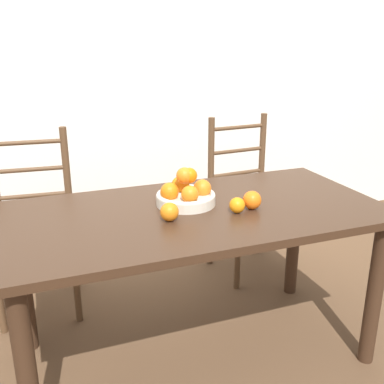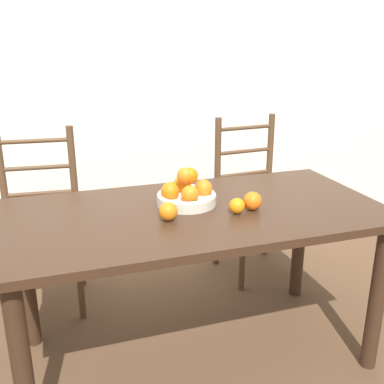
# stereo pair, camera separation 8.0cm
# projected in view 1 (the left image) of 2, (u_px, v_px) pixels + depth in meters

# --- Properties ---
(ground_plane) EXTENTS (12.00, 12.00, 0.00)m
(ground_plane) POSITION_uv_depth(u_px,v_px,m) (195.00, 353.00, 2.17)
(ground_plane) COLOR brown
(wall_back) EXTENTS (8.00, 0.06, 2.60)m
(wall_back) POSITION_uv_depth(u_px,v_px,m) (119.00, 61.00, 3.03)
(wall_back) COLOR silver
(wall_back) RESTS_ON ground_plane
(dining_table) EXTENTS (1.63, 0.81, 0.74)m
(dining_table) POSITION_uv_depth(u_px,v_px,m) (195.00, 231.00, 1.96)
(dining_table) COLOR #382316
(dining_table) RESTS_ON ground_plane
(fruit_bowl) EXTENTS (0.26, 0.26, 0.17)m
(fruit_bowl) POSITION_uv_depth(u_px,v_px,m) (186.00, 193.00, 1.98)
(fruit_bowl) COLOR beige
(fruit_bowl) RESTS_ON dining_table
(orange_loose_0) EXTENTS (0.07, 0.07, 0.07)m
(orange_loose_0) POSITION_uv_depth(u_px,v_px,m) (237.00, 205.00, 1.88)
(orange_loose_0) COLOR orange
(orange_loose_0) RESTS_ON dining_table
(orange_loose_1) EXTENTS (0.08, 0.08, 0.08)m
(orange_loose_1) POSITION_uv_depth(u_px,v_px,m) (169.00, 212.00, 1.80)
(orange_loose_1) COLOR orange
(orange_loose_1) RESTS_ON dining_table
(orange_loose_2) EXTENTS (0.08, 0.08, 0.08)m
(orange_loose_2) POSITION_uv_depth(u_px,v_px,m) (252.00, 200.00, 1.92)
(orange_loose_2) COLOR orange
(orange_loose_2) RESTS_ON dining_table
(chair_left) EXTENTS (0.45, 0.43, 0.99)m
(chair_left) POSITION_uv_depth(u_px,v_px,m) (35.00, 229.00, 2.43)
(chair_left) COLOR #513823
(chair_left) RESTS_ON ground_plane
(chair_right) EXTENTS (0.45, 0.43, 0.99)m
(chair_right) POSITION_uv_depth(u_px,v_px,m) (247.00, 200.00, 2.86)
(chair_right) COLOR #513823
(chair_right) RESTS_ON ground_plane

